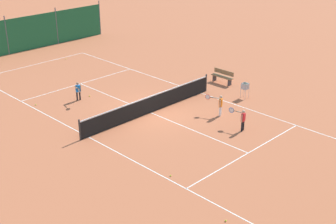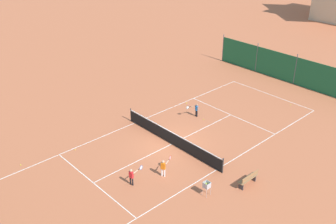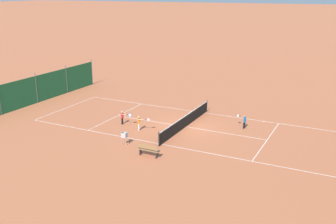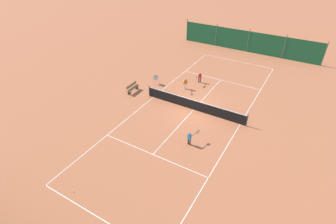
{
  "view_description": "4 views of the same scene",
  "coord_description": "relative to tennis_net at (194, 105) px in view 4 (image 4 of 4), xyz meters",
  "views": [
    {
      "loc": [
        -15.62,
        -16.85,
        10.07
      ],
      "look_at": [
        -1.12,
        -2.44,
        1.14
      ],
      "focal_mm": 50.0,
      "sensor_mm": 36.0,
      "label": 1
    },
    {
      "loc": [
        16.79,
        -15.86,
        14.49
      ],
      "look_at": [
        -1.6,
        1.12,
        1.49
      ],
      "focal_mm": 42.0,
      "sensor_mm": 36.0,
      "label": 2
    },
    {
      "loc": [
        26.74,
        11.78,
        10.31
      ],
      "look_at": [
        -1.07,
        -2.1,
        0.63
      ],
      "focal_mm": 42.0,
      "sensor_mm": 36.0,
      "label": 3
    },
    {
      "loc": [
        -7.55,
        17.22,
        12.51
      ],
      "look_at": [
        1.1,
        2.48,
        0.83
      ],
      "focal_mm": 28.0,
      "sensor_mm": 36.0,
      "label": 4
    }
  ],
  "objects": [
    {
      "name": "player_near_baseline",
      "position": [
        -1.7,
        4.16,
        0.14
      ],
      "size": [
        0.59,
        0.88,
        1.09
      ],
      "color": "black",
      "rests_on": "ground"
    },
    {
      "name": "tennis_ball_near_corner",
      "position": [
        -3.87,
        -5.32,
        -0.47
      ],
      "size": [
        0.07,
        0.07,
        0.07
      ],
      "primitive_type": "sphere",
      "color": "#CCE033",
      "rests_on": "ground"
    },
    {
      "name": "ground_plane",
      "position": [
        0.0,
        0.0,
        -0.5
      ],
      "size": [
        600.0,
        600.0,
        0.0
      ],
      "primitive_type": "plane",
      "color": "#B7603D"
    },
    {
      "name": "player_far_baseline",
      "position": [
        1.68,
        -4.77,
        0.15
      ],
      "size": [
        0.37,
        0.98,
        1.1
      ],
      "color": "black",
      "rests_on": "ground"
    },
    {
      "name": "tennis_net",
      "position": [
        0.0,
        0.0,
        0.0
      ],
      "size": [
        9.18,
        0.08,
        1.06
      ],
      "color": "#2D2D2D",
      "rests_on": "ground"
    },
    {
      "name": "courtside_bench",
      "position": [
        6.34,
        0.18,
        -0.05
      ],
      "size": [
        0.36,
        1.5,
        0.84
      ],
      "color": "olive",
      "rests_on": "ground"
    },
    {
      "name": "ball_hopper",
      "position": [
        5.3,
        -2.29,
        0.16
      ],
      "size": [
        0.36,
        0.36,
        0.89
      ],
      "color": "#B7B7BC",
      "rests_on": "ground"
    },
    {
      "name": "tennis_ball_by_net_left",
      "position": [
        -3.81,
        5.27,
        -0.47
      ],
      "size": [
        0.07,
        0.07,
        0.07
      ],
      "primitive_type": "sphere",
      "color": "#CCE033",
      "rests_on": "ground"
    },
    {
      "name": "tennis_ball_service_box",
      "position": [
        -4.65,
        -8.8,
        -0.47
      ],
      "size": [
        0.07,
        0.07,
        0.07
      ],
      "primitive_type": "sphere",
      "color": "#CCE033",
      "rests_on": "ground"
    },
    {
      "name": "player_near_service",
      "position": [
        2.31,
        -2.85,
        0.17
      ],
      "size": [
        0.43,
        1.0,
        1.15
      ],
      "color": "white",
      "rests_on": "ground"
    },
    {
      "name": "tennis_ball_alley_left",
      "position": [
        2.28,
        11.39,
        -0.47
      ],
      "size": [
        0.07,
        0.07,
        0.07
      ],
      "primitive_type": "sphere",
      "color": "#CCE033",
      "rests_on": "ground"
    },
    {
      "name": "windscreen_fence_near",
      "position": [
        -0.0,
        -15.5,
        0.81
      ],
      "size": [
        17.28,
        0.08,
        2.9
      ],
      "color": "#1E6038",
      "rests_on": "ground"
    },
    {
      "name": "court_line_markings",
      "position": [
        0.0,
        0.0,
        -0.5
      ],
      "size": [
        8.25,
        23.85,
        0.01
      ],
      "color": "white",
      "rests_on": "ground"
    },
    {
      "name": "tennis_ball_far_corner",
      "position": [
        -0.9,
        4.23,
        -0.47
      ],
      "size": [
        0.07,
        0.07,
        0.07
      ],
      "primitive_type": "sphere",
      "color": "#CCE033",
      "rests_on": "ground"
    }
  ]
}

